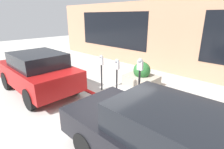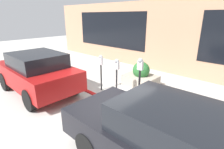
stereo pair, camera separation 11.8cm
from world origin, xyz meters
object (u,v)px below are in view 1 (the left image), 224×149
Objects in this scene: parking_meter_second at (117,69)px; parking_meter_middle at (101,66)px; parked_car_front at (169,142)px; planter_box at (141,77)px; parked_car_middle at (38,72)px; parking_meter_nearest at (140,73)px.

parking_meter_second is 0.99× the size of parking_meter_middle.
parking_meter_second is 3.60m from parked_car_front.
parking_meter_middle reaches higher than planter_box.
parked_car_middle is at bearing 36.90° from parking_meter_second.
parked_car_front reaches higher than parking_meter_second.
parking_meter_nearest reaches higher than parking_meter_middle.
parking_meter_second is (0.99, 0.04, -0.08)m from parking_meter_nearest.
parking_meter_middle is 0.38× the size of parked_car_middle.
parking_meter_middle is at bearing -26.54° from parked_car_front.
parking_meter_middle is 4.33m from parked_car_front.
parking_meter_second is 0.33× the size of parked_car_front.
parking_meter_second is 0.83m from parking_meter_middle.
parked_car_middle is (3.46, 1.90, -0.31)m from parking_meter_nearest.
parking_meter_nearest reaches higher than parked_car_front.
parked_car_middle reaches higher than planter_box.
planter_box is at bearing -121.22° from parking_meter_middle.
parked_car_middle reaches higher than parking_meter_middle.
parking_meter_nearest reaches higher than planter_box.
planter_box is 4.52m from parked_car_front.
parking_meter_nearest is at bearing -178.60° from parking_meter_middle.
parked_car_front is at bearing 179.41° from parked_car_middle.
parked_car_middle is at bearing 48.41° from parking_meter_middle.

